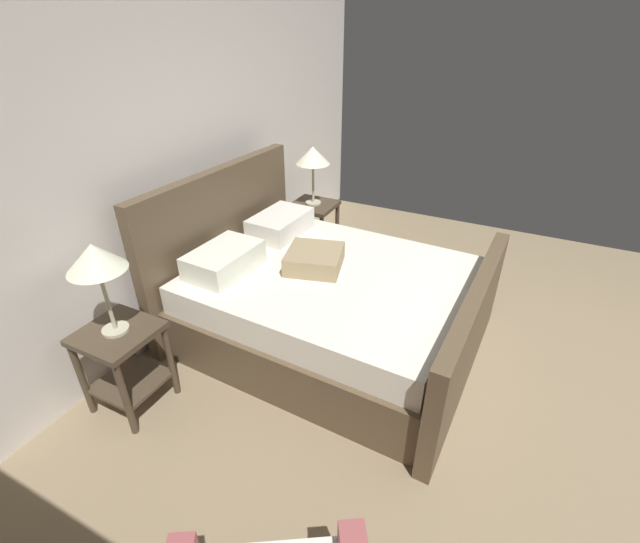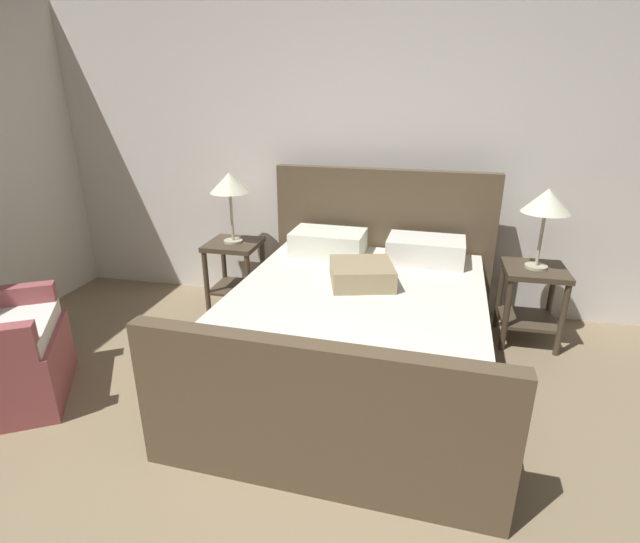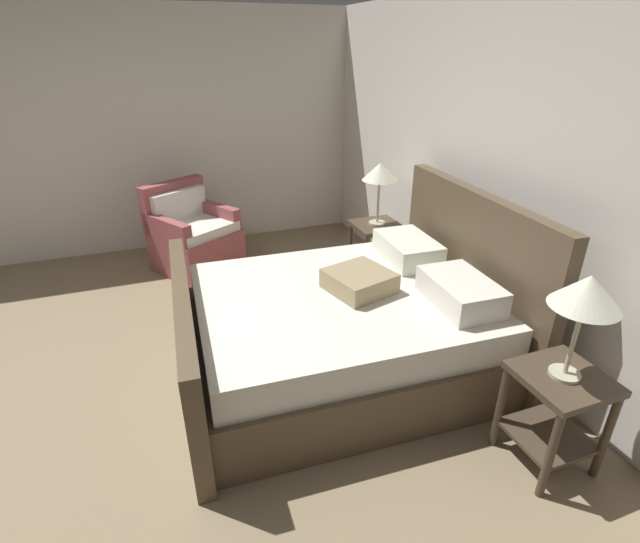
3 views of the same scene
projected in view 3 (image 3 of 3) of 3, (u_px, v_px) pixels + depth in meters
ground_plane at (43, 434)px, 2.90m from camera, size 5.77×6.42×0.02m
wall_back at (507, 181)px, 3.36m from camera, size 5.89×0.12×2.56m
wall_side_left at (55, 140)px, 4.83m from camera, size 0.12×6.54×2.56m
bed at (346, 325)px, 3.36m from camera, size 1.88×2.26×1.24m
nightstand_right at (556, 404)px, 2.54m from camera, size 0.44×0.44×0.60m
table_lamp_right at (587, 294)px, 2.25m from camera, size 0.34×0.34×0.59m
nightstand_left at (376, 243)px, 4.63m from camera, size 0.44×0.44×0.60m
table_lamp_left at (380, 173)px, 4.32m from camera, size 0.33×0.33×0.59m
armchair at (193, 237)px, 4.91m from camera, size 1.00×0.99×0.90m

